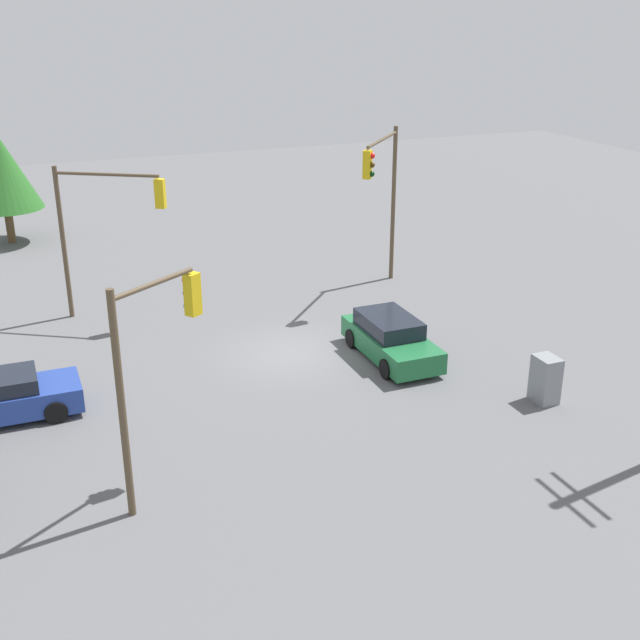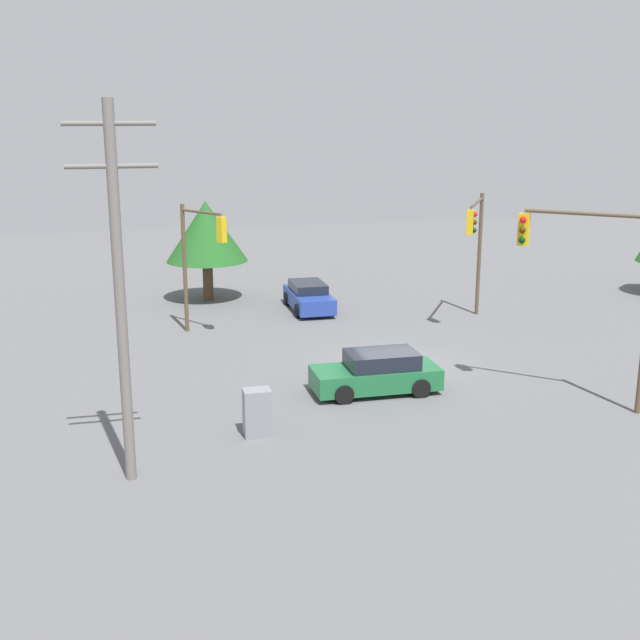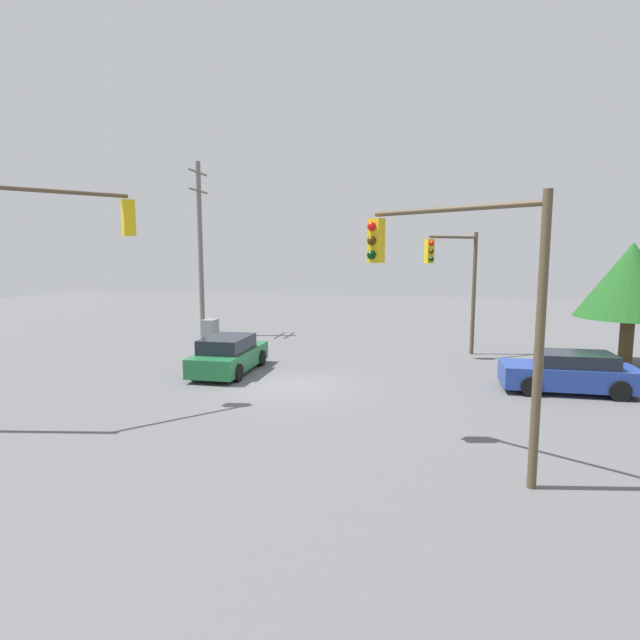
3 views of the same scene
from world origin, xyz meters
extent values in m
plane|color=#5B5B5E|center=(0.00, 0.00, 0.00)|extent=(80.00, 80.00, 0.00)
cube|color=#1E6638|center=(1.62, 2.93, 0.54)|extent=(4.38, 1.79, 0.72)
cube|color=black|center=(1.40, 2.93, 1.18)|extent=(2.41, 1.58, 0.55)
cylinder|color=black|center=(2.98, 3.78, 0.33)|extent=(0.66, 0.22, 0.66)
cylinder|color=black|center=(2.98, 2.08, 0.33)|extent=(0.66, 0.22, 0.66)
cylinder|color=black|center=(0.26, 3.78, 0.33)|extent=(0.66, 0.22, 0.66)
cylinder|color=black|center=(0.26, 2.08, 0.33)|extent=(0.66, 0.22, 0.66)
cube|color=#233D93|center=(1.19, -9.37, 0.55)|extent=(1.76, 4.28, 0.73)
cylinder|color=black|center=(0.36, -8.05, 0.33)|extent=(0.22, 0.67, 0.67)
cylinder|color=black|center=(2.03, -8.05, 0.33)|extent=(0.22, 0.67, 0.67)
cylinder|color=brown|center=(-6.05, 6.82, 3.29)|extent=(0.18, 0.18, 6.58)
cylinder|color=brown|center=(-4.54, 5.47, 6.33)|extent=(3.09, 2.79, 0.12)
cube|color=gold|center=(-3.04, 4.12, 5.70)|extent=(0.44, 0.44, 1.05)
sphere|color=red|center=(-2.92, 4.25, 6.04)|extent=(0.22, 0.22, 0.22)
sphere|color=#392605|center=(-2.92, 4.25, 5.70)|extent=(0.22, 0.22, 0.22)
sphere|color=black|center=(-2.92, 4.25, 5.37)|extent=(0.22, 0.22, 0.22)
cylinder|color=brown|center=(7.34, -6.81, 2.83)|extent=(0.18, 0.18, 5.65)
cylinder|color=brown|center=(6.63, -5.77, 5.40)|extent=(1.52, 2.15, 0.12)
cube|color=gold|center=(5.92, -4.73, 4.78)|extent=(0.42, 0.44, 1.05)
sphere|color=red|center=(5.77, -4.83, 5.11)|extent=(0.22, 0.22, 0.22)
sphere|color=#392605|center=(5.77, -4.83, 4.78)|extent=(0.22, 0.22, 0.22)
sphere|color=black|center=(5.77, -4.83, 4.44)|extent=(0.22, 0.22, 0.22)
cylinder|color=brown|center=(-6.53, -6.71, 2.91)|extent=(0.18, 0.18, 5.82)
cylinder|color=brown|center=(-5.50, -5.03, 5.57)|extent=(2.15, 3.42, 0.12)
cube|color=gold|center=(-4.48, -3.35, 4.94)|extent=(0.42, 0.44, 1.05)
sphere|color=red|center=(-4.63, -3.26, 5.28)|extent=(0.22, 0.22, 0.22)
sphere|color=#392605|center=(-4.63, -3.26, 4.94)|extent=(0.22, 0.22, 0.22)
sphere|color=black|center=(-4.63, -3.26, 4.61)|extent=(0.22, 0.22, 0.22)
cube|color=gray|center=(6.21, 5.78, 0.73)|extent=(0.82, 0.62, 1.45)
cylinder|color=brown|center=(-18.34, -8.38, 0.88)|extent=(0.40, 0.40, 1.75)
cone|color=#286623|center=(-18.34, -8.38, 3.59)|extent=(3.59, 3.59, 3.67)
camera|label=1|loc=(23.80, -8.71, 11.27)|focal=45.00mm
camera|label=2|loc=(9.66, 28.12, 9.39)|focal=45.00mm
camera|label=3|loc=(-16.62, -4.48, 4.60)|focal=28.00mm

